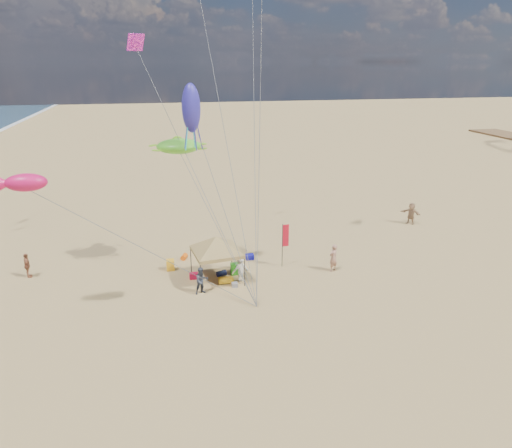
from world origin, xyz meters
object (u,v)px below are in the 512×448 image
at_px(cooler_blue, 250,257).
at_px(chair_yellow, 170,265).
at_px(person_far_c, 411,213).
at_px(canopy_tent, 216,238).
at_px(person_near_b, 202,281).
at_px(person_far_a, 27,265).
at_px(beach_cart, 226,280).
at_px(person_near_c, 240,268).
at_px(cooler_red, 194,276).
at_px(feather_flag, 285,238).
at_px(person_near_a, 333,258).
at_px(chair_green, 235,269).

height_order(cooler_blue, chair_yellow, chair_yellow).
bearing_deg(person_far_c, canopy_tent, -106.70).
relative_size(canopy_tent, person_near_b, 3.29).
relative_size(person_near_b, person_far_a, 1.02).
relative_size(beach_cart, person_near_c, 0.53).
bearing_deg(cooler_blue, person_far_a, 179.27).
relative_size(cooler_red, person_near_c, 0.32).
xyz_separation_m(beach_cart, person_near_b, (-1.57, -1.05, 0.62)).
bearing_deg(beach_cart, person_far_c, 24.89).
bearing_deg(person_near_b, canopy_tent, 39.73).
relative_size(cooler_red, beach_cart, 0.60).
bearing_deg(person_near_c, beach_cart, -7.75).
bearing_deg(canopy_tent, cooler_red, 160.20).
relative_size(feather_flag, person_near_c, 1.77).
height_order(person_near_b, person_near_c, person_near_c).
distance_m(canopy_tent, person_near_b, 2.76).
height_order(beach_cart, person_near_c, person_near_c).
bearing_deg(cooler_blue, person_near_b, -130.79).
distance_m(person_near_a, person_far_a, 19.32).
bearing_deg(beach_cart, cooler_blue, 56.62).
bearing_deg(chair_green, chair_yellow, 159.85).
distance_m(cooler_red, person_near_a, 8.98).
relative_size(beach_cart, person_near_b, 0.55).
relative_size(canopy_tent, beach_cart, 5.99).
xyz_separation_m(beach_cart, person_near_c, (0.92, 0.10, 0.64)).
distance_m(cooler_blue, person_near_c, 3.46).
bearing_deg(cooler_red, person_far_a, 166.62).
relative_size(cooler_blue, person_near_a, 0.29).
xyz_separation_m(feather_flag, person_far_a, (-16.18, 1.78, -1.19)).
bearing_deg(person_near_c, cooler_blue, -125.46).
distance_m(feather_flag, person_near_c, 3.78).
xyz_separation_m(cooler_blue, person_near_c, (-1.23, -3.17, 0.65)).
height_order(beach_cart, person_near_a, person_near_a).
bearing_deg(cooler_red, cooler_blue, 28.99).
bearing_deg(person_far_a, canopy_tent, -115.01).
distance_m(cooler_red, beach_cart, 2.14).
xyz_separation_m(feather_flag, cooler_blue, (-2.01, 1.60, -1.80)).
xyz_separation_m(cooler_red, person_near_a, (8.92, -0.73, 0.73)).
relative_size(feather_flag, person_near_b, 1.82).
bearing_deg(cooler_red, person_far_c, 19.89).
height_order(feather_flag, person_near_b, feather_flag).
bearing_deg(chair_yellow, feather_flag, -7.71).
distance_m(cooler_blue, person_near_b, 5.74).
bearing_deg(chair_green, person_far_a, 170.02).
distance_m(feather_flag, beach_cart, 4.84).
xyz_separation_m(cooler_blue, person_far_a, (-14.17, 0.18, 0.61)).
xyz_separation_m(cooler_red, cooler_blue, (4.03, 2.23, 0.00)).
bearing_deg(person_near_a, person_far_c, -171.07).
height_order(person_near_a, person_far_c, person_near_a).
xyz_separation_m(canopy_tent, cooler_blue, (2.60, 2.74, -2.60)).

